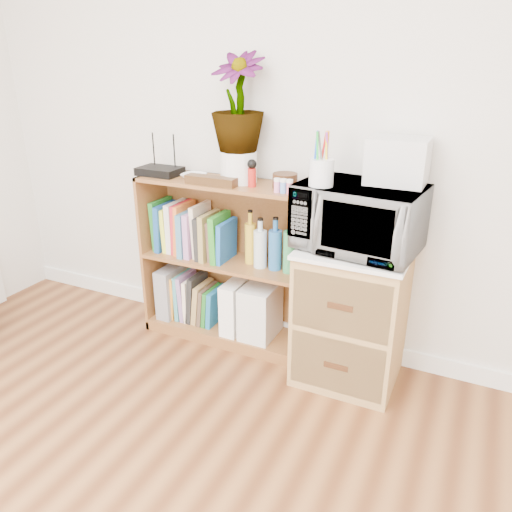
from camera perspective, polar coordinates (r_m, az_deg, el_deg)
The scene contains 21 objects.
skirting_board at distance 3.01m, azimuth 4.08°, elevation -8.52°, with size 4.00×0.02×0.10m, color white.
bookshelf at distance 2.84m, azimuth -3.32°, elevation -0.86°, with size 1.00×0.30×0.95m, color brown.
wicker_unit at distance 2.58m, azimuth 10.80°, elevation -6.79°, with size 0.50×0.45×0.70m, color #9E7542.
microwave at distance 2.37m, azimuth 11.63°, elevation 4.32°, with size 0.56×0.38×0.31m, color white.
pen_cup at distance 2.27m, azimuth 7.47°, elevation 9.45°, with size 0.11×0.11×0.12m, color silver.
small_appliance at distance 2.37m, azimuth 15.92°, elevation 10.41°, with size 0.26×0.22×0.21m, color silver.
router at distance 2.88m, azimuth -10.93°, elevation 9.51°, with size 0.24×0.16×0.04m, color black.
white_bowl at distance 2.75m, azimuth -7.11°, elevation 9.01°, with size 0.13×0.13×0.03m, color silver.
plant_pot at distance 2.66m, azimuth -1.99°, elevation 10.16°, with size 0.19×0.19×0.16m, color silver.
potted_plant at distance 2.61m, azimuth -2.09°, elevation 17.15°, with size 0.27×0.27×0.49m, color #316528.
trinket_box at distance 2.61m, azimuth -5.16°, elevation 8.56°, with size 0.28×0.07×0.05m, color #341F0E.
kokeshi_doll at distance 2.56m, azimuth -0.46°, elevation 8.95°, with size 0.04×0.04×0.09m, color red.
wooden_bowl at distance 2.55m, azimuth 3.32°, elevation 8.59°, with size 0.13×0.13×0.07m, color #371E0F.
paint_jars at distance 2.45m, azimuth 3.13°, elevation 7.87°, with size 0.12×0.04×0.06m, color pink.
file_box at distance 3.13m, azimuth -9.51°, elevation -3.86°, with size 0.09×0.25×0.31m, color gray.
magazine_holder_left at distance 2.91m, azimuth -2.31°, elevation -5.68°, with size 0.10×0.25×0.31m, color white.
magazine_holder_mid at distance 2.87m, azimuth -0.25°, elevation -6.12°, with size 0.10×0.25×0.31m, color silver.
magazine_holder_right at distance 2.84m, azimuth 1.25°, elevation -6.45°, with size 0.10×0.25×0.31m, color silver.
cookbooks at distance 2.89m, azimuth -7.35°, elevation 2.82°, with size 0.49×0.20×0.30m.
liquor_bottles at distance 2.67m, azimuth 1.55°, elevation 1.48°, with size 0.31×0.07×0.29m.
lower_books at distance 3.06m, azimuth -6.78°, elevation -4.92°, with size 0.30×0.19×0.30m.
Camera 1 is at (0.92, -0.19, 1.58)m, focal length 35.00 mm.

